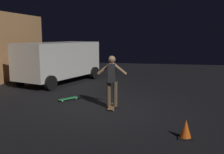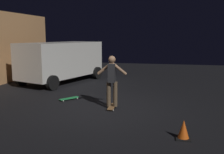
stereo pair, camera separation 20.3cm
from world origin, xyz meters
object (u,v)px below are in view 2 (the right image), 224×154
object	(u,v)px
parked_van	(62,60)
skateboard_spare	(69,98)
skater	(112,77)
traffic_cone	(184,130)
skateboard_ridden	(112,107)

from	to	relation	value
parked_van	skateboard_spare	distance (m)	4.05
parked_van	skateboard_spare	xyz separation A→B (m)	(-3.48, -1.74, -1.11)
skater	traffic_cone	distance (m)	3.18
skateboard_ridden	skateboard_spare	bearing A→B (deg)	67.14
parked_van	skateboard_ridden	distance (m)	5.64
skateboard_ridden	skater	world-z (taller)	skater
parked_van	skateboard_spare	world-z (taller)	parked_van
parked_van	skateboard_ridden	xyz separation A→B (m)	(-4.24, -3.55, -1.11)
skater	skateboard_spare	bearing A→B (deg)	67.14
parked_van	skateboard_ridden	bearing A→B (deg)	-140.09
parked_van	traffic_cone	xyz separation A→B (m)	(-6.41, -5.72, -0.95)
skateboard_ridden	skater	distance (m)	0.98
skateboard_spare	traffic_cone	size ratio (longest dim) A/B	1.61
skateboard_spare	traffic_cone	distance (m)	4.95
parked_van	skater	size ratio (longest dim) A/B	2.97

